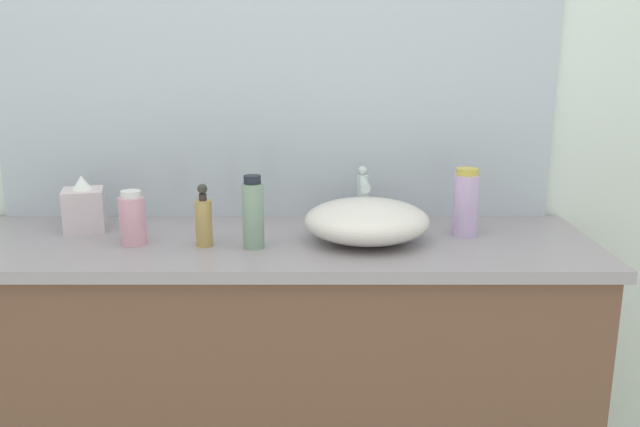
% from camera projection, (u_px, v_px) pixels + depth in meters
% --- Properties ---
extents(bathroom_wall_rear, '(6.00, 0.06, 2.60)m').
position_uv_depth(bathroom_wall_rear, '(288.00, 85.00, 2.04)').
color(bathroom_wall_rear, silver).
rests_on(bathroom_wall_rear, ground).
extents(vanity_counter, '(1.78, 0.54, 0.90)m').
position_uv_depth(vanity_counter, '(275.00, 386.00, 1.94)').
color(vanity_counter, brown).
rests_on(vanity_counter, ground).
extents(wall_mirror_panel, '(1.69, 0.01, 1.02)m').
position_uv_depth(wall_mirror_panel, '(276.00, 49.00, 1.97)').
color(wall_mirror_panel, '#B2BCC6').
rests_on(wall_mirror_panel, vanity_counter).
extents(sink_basin, '(0.34, 0.31, 0.12)m').
position_uv_depth(sink_basin, '(369.00, 221.00, 1.81)').
color(sink_basin, silver).
rests_on(sink_basin, vanity_counter).
extents(faucet, '(0.03, 0.15, 0.17)m').
position_uv_depth(faucet, '(365.00, 193.00, 1.96)').
color(faucet, silver).
rests_on(faucet, vanity_counter).
extents(soap_dispenser, '(0.05, 0.05, 0.17)m').
position_uv_depth(soap_dispenser, '(206.00, 220.00, 1.76)').
color(soap_dispenser, '#AD8D4C').
rests_on(soap_dispenser, vanity_counter).
extents(lotion_bottle, '(0.07, 0.07, 0.15)m').
position_uv_depth(lotion_bottle, '(135.00, 219.00, 1.78)').
color(lotion_bottle, pink).
rests_on(lotion_bottle, vanity_counter).
extents(perfume_bottle, '(0.07, 0.07, 0.19)m').
position_uv_depth(perfume_bottle, '(468.00, 203.00, 1.86)').
color(perfume_bottle, '#C8A9D9').
rests_on(perfume_bottle, vanity_counter).
extents(spray_can, '(0.06, 0.06, 0.19)m').
position_uv_depth(spray_can, '(255.00, 213.00, 1.74)').
color(spray_can, gray).
rests_on(spray_can, vanity_counter).
extents(tissue_box, '(0.14, 0.14, 0.16)m').
position_uv_depth(tissue_box, '(86.00, 207.00, 1.92)').
color(tissue_box, silver).
rests_on(tissue_box, vanity_counter).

